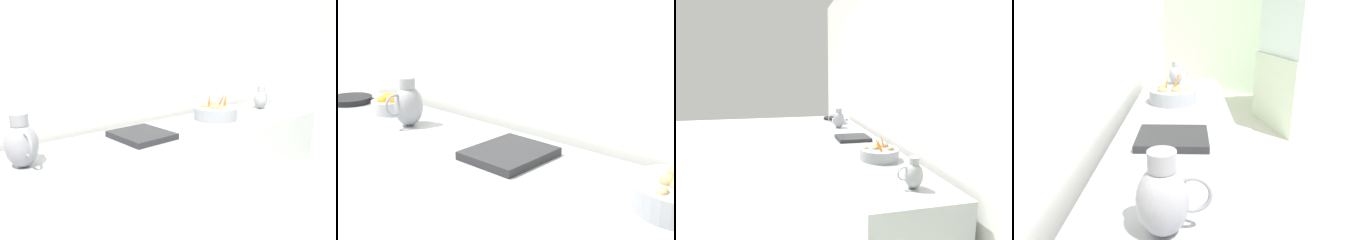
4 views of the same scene
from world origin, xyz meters
The scene contains 7 objects.
tile_wall_left centered at (-1.95, 0.45, 1.50)m, with size 0.10×8.04×3.00m, color silver.
prep_counter centered at (-1.53, -0.05, 0.44)m, with size 0.63×3.18×0.88m, color #9EA0A5.
vegetable_colander centered at (-1.58, 0.69, 0.92)m, with size 0.32×0.32×0.21m.
metal_pitcher_tall centered at (-1.54, -0.72, 0.99)m, with size 0.21×0.15×0.25m.
metal_pitcher_short centered at (-1.58, 1.29, 0.96)m, with size 0.17×0.12×0.20m.
counter_sink_basin centered at (-1.55, -0.03, 0.89)m, with size 0.34×0.30×0.04m, color #232326.
glass_block_booth centered at (0.30, 2.88, 1.14)m, with size 1.72×1.48×2.30m.
Camera 4 is at (-1.47, -1.52, 1.48)m, focal length 35.56 mm.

